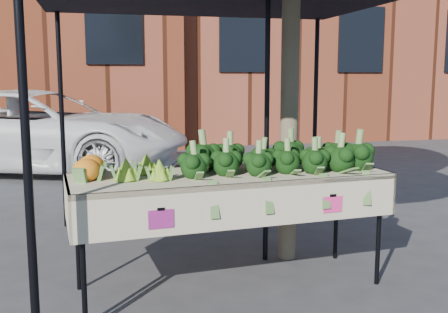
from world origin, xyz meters
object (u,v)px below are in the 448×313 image
table (230,231)px  street_tree (291,0)px  canopy (225,107)px  vehicle (35,22)px

table → street_tree: 2.01m
canopy → street_tree: street_tree is taller
table → vehicle: vehicle is taller
table → street_tree: street_tree is taller
table → vehicle: (-1.95, 5.78, 2.09)m
table → vehicle: bearing=108.6°
canopy → vehicle: 5.68m
canopy → street_tree: (0.56, -0.08, 0.90)m
table → street_tree: size_ratio=0.54×
canopy → street_tree: 1.06m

